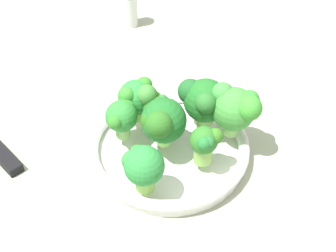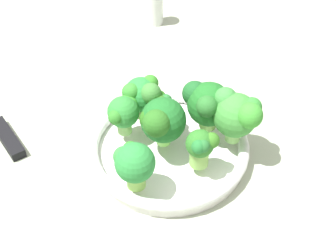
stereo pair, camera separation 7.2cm
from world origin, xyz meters
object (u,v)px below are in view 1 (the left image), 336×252
(broccoli_floret_7, at_px, (122,116))
(broccoli_floret_6, at_px, (205,100))
(bowl, at_px, (168,147))
(pepper_shaker, at_px, (130,7))
(broccoli_floret_5, at_px, (235,108))
(broccoli_floret_2, at_px, (163,122))
(broccoli_floret_0, at_px, (205,143))
(broccoli_floret_1, at_px, (157,110))
(broccoli_floret_3, at_px, (137,97))
(broccoli_floret_4, at_px, (143,166))

(broccoli_floret_7, bearing_deg, broccoli_floret_6, 174.60)
(bowl, distance_m, pepper_shaker, 0.39)
(bowl, xyz_separation_m, broccoli_floret_5, (-0.10, 0.01, 0.07))
(bowl, bearing_deg, broccoli_floret_2, 38.38)
(bowl, distance_m, broccoli_floret_0, 0.09)
(broccoli_floret_1, height_order, broccoli_floret_7, broccoli_floret_7)
(broccoli_floret_3, relative_size, broccoli_floret_5, 0.84)
(broccoli_floret_2, distance_m, pepper_shaker, 0.40)
(broccoli_floret_1, bearing_deg, broccoli_floret_0, 116.12)
(broccoli_floret_1, xyz_separation_m, broccoli_floret_7, (0.05, 0.00, 0.00))
(broccoli_floret_2, bearing_deg, pepper_shaker, -96.84)
(broccoli_floret_2, bearing_deg, broccoli_floret_5, 176.45)
(broccoli_floret_1, height_order, broccoli_floret_4, broccoli_floret_4)
(broccoli_floret_0, height_order, broccoli_floret_4, broccoli_floret_4)
(broccoli_floret_6, bearing_deg, broccoli_floret_7, -5.40)
(broccoli_floret_0, bearing_deg, broccoli_floret_6, -110.02)
(broccoli_floret_7, bearing_deg, pepper_shaker, -105.56)
(broccoli_floret_7, distance_m, pepper_shaker, 0.37)
(broccoli_floret_4, relative_size, pepper_shaker, 0.89)
(broccoli_floret_2, bearing_deg, broccoli_floret_0, 134.88)
(broccoli_floret_3, xyz_separation_m, pepper_shaker, (-0.07, -0.32, -0.03))
(bowl, relative_size, broccoli_floret_1, 4.26)
(broccoli_floret_2, xyz_separation_m, pepper_shaker, (-0.05, -0.39, -0.04))
(broccoli_floret_2, bearing_deg, bowl, -141.62)
(broccoli_floret_5, xyz_separation_m, pepper_shaker, (0.06, -0.40, -0.04))
(broccoli_floret_3, bearing_deg, bowl, 115.57)
(broccoli_floret_2, height_order, broccoli_floret_3, broccoli_floret_2)
(bowl, relative_size, broccoli_floret_6, 3.13)
(bowl, distance_m, broccoli_floret_4, 0.11)
(broccoli_floret_5, bearing_deg, broccoli_floret_2, -3.55)
(broccoli_floret_0, relative_size, broccoli_floret_5, 0.72)
(broccoli_floret_5, relative_size, broccoli_floret_6, 1.08)
(broccoli_floret_3, bearing_deg, broccoli_floret_7, 43.42)
(broccoli_floret_5, distance_m, broccoli_floret_6, 0.05)
(bowl, xyz_separation_m, broccoli_floret_2, (0.01, 0.01, 0.06))
(broccoli_floret_0, relative_size, broccoli_floret_3, 0.85)
(broccoli_floret_1, height_order, pepper_shaker, broccoli_floret_1)
(broccoli_floret_6, bearing_deg, broccoli_floret_3, -23.73)
(broccoli_floret_4, bearing_deg, broccoli_floret_1, -115.15)
(bowl, xyz_separation_m, broccoli_floret_0, (-0.04, 0.06, 0.05))
(pepper_shaker, bearing_deg, broccoli_floret_3, 78.32)
(bowl, xyz_separation_m, pepper_shaker, (-0.04, -0.39, 0.03))
(broccoli_floret_1, xyz_separation_m, broccoli_floret_6, (-0.07, 0.01, 0.01))
(broccoli_floret_2, distance_m, broccoli_floret_5, 0.11)
(bowl, bearing_deg, broccoli_floret_6, -162.61)
(broccoli_floret_0, distance_m, broccoli_floret_6, 0.08)
(bowl, distance_m, broccoli_floret_2, 0.06)
(broccoli_floret_6, bearing_deg, broccoli_floret_5, 133.58)
(broccoli_floret_3, height_order, broccoli_floret_5, broccoli_floret_5)
(broccoli_floret_3, bearing_deg, broccoli_floret_4, 78.05)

